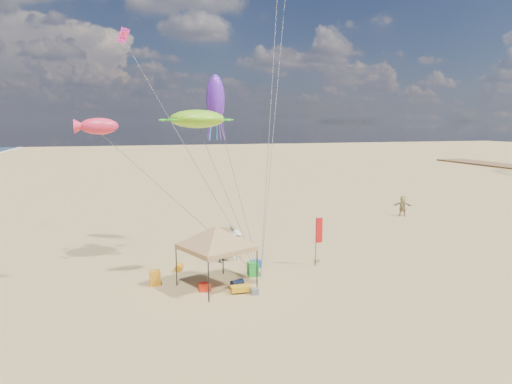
% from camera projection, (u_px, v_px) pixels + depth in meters
% --- Properties ---
extents(ground, '(280.00, 280.00, 0.00)m').
position_uv_depth(ground, '(273.00, 280.00, 23.58)').
color(ground, tan).
rests_on(ground, ground).
extents(canopy_tent, '(5.10, 5.10, 3.41)m').
position_uv_depth(canopy_tent, '(216.00, 228.00, 22.23)').
color(canopy_tent, black).
rests_on(canopy_tent, ground).
extents(feather_flag, '(0.42, 0.08, 2.72)m').
position_uv_depth(feather_flag, '(318.00, 233.00, 25.62)').
color(feather_flag, black).
rests_on(feather_flag, ground).
extents(cooler_red, '(0.54, 0.38, 0.38)m').
position_uv_depth(cooler_red, '(204.00, 287.00, 22.06)').
color(cooler_red, red).
rests_on(cooler_red, ground).
extents(cooler_blue, '(0.54, 0.38, 0.38)m').
position_uv_depth(cooler_blue, '(256.00, 264.00, 25.67)').
color(cooler_blue, '#1444A6').
rests_on(cooler_blue, ground).
extents(bag_navy, '(0.69, 0.54, 0.36)m').
position_uv_depth(bag_navy, '(237.00, 283.00, 22.60)').
color(bag_navy, black).
rests_on(bag_navy, ground).
extents(bag_orange, '(0.54, 0.69, 0.36)m').
position_uv_depth(bag_orange, '(179.00, 267.00, 25.04)').
color(bag_orange, '#C57D0A').
rests_on(bag_orange, ground).
extents(chair_green, '(0.50, 0.50, 0.70)m').
position_uv_depth(chair_green, '(253.00, 269.00, 24.23)').
color(chair_green, green).
rests_on(chair_green, ground).
extents(chair_yellow, '(0.50, 0.50, 0.70)m').
position_uv_depth(chair_yellow, '(155.00, 278.00, 22.84)').
color(chair_yellow, orange).
rests_on(chair_yellow, ground).
extents(crate_grey, '(0.34, 0.30, 0.28)m').
position_uv_depth(crate_grey, '(255.00, 292.00, 21.60)').
color(crate_grey, slate).
rests_on(crate_grey, ground).
extents(beach_cart, '(0.90, 0.50, 0.24)m').
position_uv_depth(beach_cart, '(240.00, 288.00, 21.84)').
color(beach_cart, gold).
rests_on(beach_cart, ground).
extents(person_near_a, '(0.83, 0.74, 1.90)m').
position_uv_depth(person_near_a, '(232.00, 241.00, 27.57)').
color(person_near_a, tan).
rests_on(person_near_a, ground).
extents(person_near_b, '(1.02, 1.00, 1.66)m').
position_uv_depth(person_near_b, '(224.00, 247.00, 26.57)').
color(person_near_b, '#313B44').
rests_on(person_near_b, ground).
extents(person_near_c, '(1.28, 1.01, 1.74)m').
position_uv_depth(person_near_c, '(236.00, 245.00, 26.88)').
color(person_near_c, white).
rests_on(person_near_c, ground).
extents(person_far_c, '(1.63, 1.26, 1.72)m').
position_uv_depth(person_far_c, '(403.00, 206.00, 39.47)').
color(person_far_c, tan).
rests_on(person_far_c, ground).
extents(turtle_kite, '(3.65, 3.34, 0.99)m').
position_uv_depth(turtle_kite, '(197.00, 119.00, 25.51)').
color(turtle_kite, '#7ED21C').
rests_on(turtle_kite, ground).
extents(fish_kite, '(1.83, 1.37, 0.73)m').
position_uv_depth(fish_kite, '(99.00, 126.00, 20.92)').
color(fish_kite, '#F52D4C').
rests_on(fish_kite, ground).
extents(squid_kite, '(1.15, 1.15, 2.93)m').
position_uv_depth(squid_kite, '(215.00, 99.00, 28.89)').
color(squid_kite, '#5D21B1').
rests_on(squid_kite, ground).
extents(stunt_kite_pink, '(0.96, 1.12, 0.95)m').
position_uv_depth(stunt_kite_pink, '(123.00, 35.00, 32.69)').
color(stunt_kite_pink, '#FF27C2').
rests_on(stunt_kite_pink, ground).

